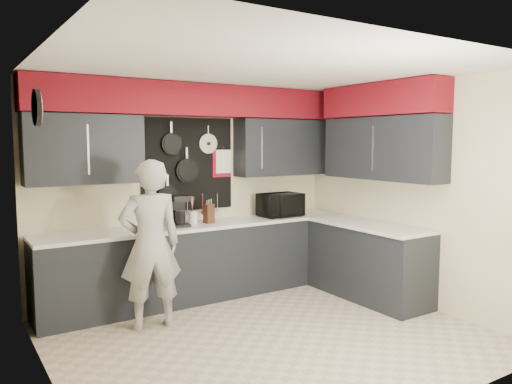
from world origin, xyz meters
TOP-DOWN VIEW (x-y plane):
  - ground at (0.00, 0.00)m, footprint 4.00×4.00m
  - back_wall_assembly at (0.01, 1.60)m, footprint 4.00×0.36m
  - right_wall_assembly at (1.85, 0.26)m, footprint 0.36×3.50m
  - left_wall_assembly at (-1.99, 0.02)m, footprint 0.05×3.50m
  - base_cabinets at (0.49, 1.13)m, footprint 3.95×2.20m
  - microwave at (1.12, 1.39)m, footprint 0.55×0.38m
  - knife_block at (0.07, 1.41)m, footprint 0.12×0.12m
  - utensil_crock at (-0.10, 1.50)m, footprint 0.12×0.12m
  - coffee_maker at (-0.33, 1.41)m, footprint 0.22×0.26m
  - person at (-0.89, 0.83)m, footprint 0.68×0.50m

SIDE VIEW (x-z plane):
  - ground at x=0.00m, z-range 0.00..0.00m
  - base_cabinets at x=0.49m, z-range 0.00..0.92m
  - person at x=-0.89m, z-range 0.00..1.73m
  - utensil_crock at x=-0.10m, z-range 0.92..1.07m
  - knife_block at x=0.07m, z-range 0.92..1.15m
  - microwave at x=1.12m, z-range 0.92..1.22m
  - coffee_maker at x=-0.33m, z-range 0.93..1.29m
  - left_wall_assembly at x=-1.99m, z-range 0.03..2.63m
  - right_wall_assembly at x=1.85m, z-range 0.64..3.24m
  - back_wall_assembly at x=0.01m, z-range 0.71..3.31m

